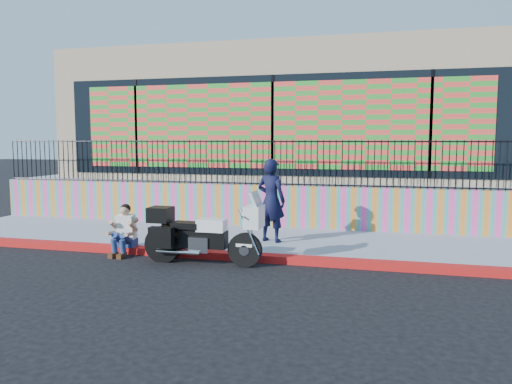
% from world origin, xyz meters
% --- Properties ---
extents(ground, '(90.00, 90.00, 0.00)m').
position_xyz_m(ground, '(0.00, 0.00, 0.00)').
color(ground, black).
rests_on(ground, ground).
extents(red_curb, '(16.00, 0.30, 0.15)m').
position_xyz_m(red_curb, '(0.00, 0.00, 0.07)').
color(red_curb, '#B31C0C').
rests_on(red_curb, ground).
extents(sidewalk, '(16.00, 3.00, 0.15)m').
position_xyz_m(sidewalk, '(0.00, 1.65, 0.07)').
color(sidewalk, gray).
rests_on(sidewalk, ground).
extents(mural_wall, '(16.00, 0.20, 1.10)m').
position_xyz_m(mural_wall, '(0.00, 3.25, 0.70)').
color(mural_wall, '#FF439D').
rests_on(mural_wall, sidewalk).
extents(metal_fence, '(15.80, 0.04, 1.20)m').
position_xyz_m(metal_fence, '(0.00, 3.25, 1.85)').
color(metal_fence, black).
rests_on(metal_fence, mural_wall).
extents(elevated_platform, '(16.00, 10.00, 1.25)m').
position_xyz_m(elevated_platform, '(0.00, 8.35, 0.62)').
color(elevated_platform, gray).
rests_on(elevated_platform, ground).
extents(storefront_building, '(14.00, 8.06, 4.00)m').
position_xyz_m(storefront_building, '(0.00, 8.13, 3.25)').
color(storefront_building, tan).
rests_on(storefront_building, elevated_platform).
extents(police_motorcycle, '(2.38, 0.79, 1.48)m').
position_xyz_m(police_motorcycle, '(-0.40, -0.49, 0.62)').
color(police_motorcycle, black).
rests_on(police_motorcycle, ground).
extents(police_officer, '(0.79, 0.63, 1.88)m').
position_xyz_m(police_officer, '(0.61, 1.30, 1.09)').
color(police_officer, black).
rests_on(police_officer, sidewalk).
extents(seated_man, '(0.54, 0.71, 1.06)m').
position_xyz_m(seated_man, '(-2.27, -0.21, 0.45)').
color(seated_man, navy).
rests_on(seated_man, ground).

